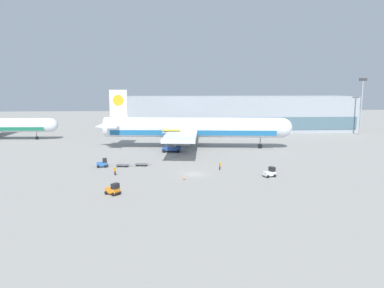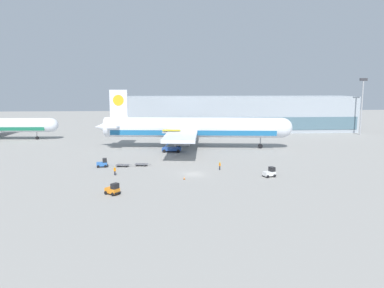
{
  "view_description": "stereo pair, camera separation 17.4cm",
  "coord_description": "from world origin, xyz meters",
  "px_view_note": "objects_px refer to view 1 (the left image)",
  "views": [
    {
      "loc": [
        -5.64,
        -75.51,
        18.13
      ],
      "look_at": [
        0.66,
        14.96,
        4.0
      ],
      "focal_mm": 35.0,
      "sensor_mm": 36.0,
      "label": 1
    },
    {
      "loc": [
        -5.47,
        -75.53,
        18.13
      ],
      "look_at": [
        0.66,
        14.96,
        4.0
      ],
      "focal_mm": 35.0,
      "sensor_mm": 36.0,
      "label": 2
    }
  ],
  "objects_px": {
    "baggage_tug_foreground": "(103,163)",
    "traffic_cone_near": "(184,178)",
    "airplane_main": "(190,128)",
    "ground_crew_near": "(115,170)",
    "baggage_tug_mid": "(270,173)",
    "baggage_dolly_lead": "(123,165)",
    "baggage_tug_far": "(113,189)",
    "light_mast": "(362,102)",
    "scissor_lift_loader": "(172,144)",
    "baggage_dolly_second": "(141,164)",
    "ground_crew_far": "(220,165)"
  },
  "relations": [
    {
      "from": "airplane_main",
      "to": "baggage_tug_foreground",
      "type": "relative_size",
      "value": 22.26
    },
    {
      "from": "scissor_lift_loader",
      "to": "baggage_tug_far",
      "type": "distance_m",
      "value": 42.01
    },
    {
      "from": "ground_crew_near",
      "to": "baggage_tug_far",
      "type": "bearing_deg",
      "value": 129.43
    },
    {
      "from": "baggage_dolly_lead",
      "to": "baggage_dolly_second",
      "type": "distance_m",
      "value": 4.24
    },
    {
      "from": "light_mast",
      "to": "baggage_dolly_lead",
      "type": "bearing_deg",
      "value": -148.45
    },
    {
      "from": "baggage_tug_far",
      "to": "scissor_lift_loader",
      "type": "bearing_deg",
      "value": 113.13
    },
    {
      "from": "scissor_lift_loader",
      "to": "airplane_main",
      "type": "bearing_deg",
      "value": 55.1
    },
    {
      "from": "airplane_main",
      "to": "baggage_tug_far",
      "type": "relative_size",
      "value": 20.73
    },
    {
      "from": "scissor_lift_loader",
      "to": "baggage_dolly_lead",
      "type": "bearing_deg",
      "value": -115.29
    },
    {
      "from": "airplane_main",
      "to": "light_mast",
      "type": "bearing_deg",
      "value": 27.49
    },
    {
      "from": "baggage_tug_far",
      "to": "baggage_tug_foreground",
      "type": "bearing_deg",
      "value": 141.25
    },
    {
      "from": "baggage_dolly_second",
      "to": "baggage_tug_foreground",
      "type": "bearing_deg",
      "value": -167.79
    },
    {
      "from": "scissor_lift_loader",
      "to": "baggage_tug_mid",
      "type": "height_order",
      "value": "scissor_lift_loader"
    },
    {
      "from": "light_mast",
      "to": "baggage_tug_mid",
      "type": "relative_size",
      "value": 7.56
    },
    {
      "from": "baggage_tug_mid",
      "to": "ground_crew_near",
      "type": "xyz_separation_m",
      "value": [
        -31.32,
        3.48,
        0.18
      ]
    },
    {
      "from": "baggage_tug_far",
      "to": "traffic_cone_near",
      "type": "height_order",
      "value": "baggage_tug_far"
    },
    {
      "from": "baggage_tug_far",
      "to": "ground_crew_far",
      "type": "height_order",
      "value": "baggage_tug_far"
    },
    {
      "from": "baggage_dolly_lead",
      "to": "ground_crew_near",
      "type": "bearing_deg",
      "value": -86.65
    },
    {
      "from": "light_mast",
      "to": "baggage_dolly_lead",
      "type": "xyz_separation_m",
      "value": [
        -82.29,
        -50.52,
        -11.87
      ]
    },
    {
      "from": "ground_crew_far",
      "to": "scissor_lift_loader",
      "type": "bearing_deg",
      "value": 176.17
    },
    {
      "from": "baggage_tug_foreground",
      "to": "traffic_cone_near",
      "type": "distance_m",
      "value": 21.78
    },
    {
      "from": "baggage_dolly_lead",
      "to": "traffic_cone_near",
      "type": "relative_size",
      "value": 5.72
    },
    {
      "from": "baggage_dolly_lead",
      "to": "traffic_cone_near",
      "type": "xyz_separation_m",
      "value": [
        13.41,
        -12.58,
        -0.07
      ]
    },
    {
      "from": "light_mast",
      "to": "baggage_tug_foreground",
      "type": "height_order",
      "value": "light_mast"
    },
    {
      "from": "ground_crew_near",
      "to": "ground_crew_far",
      "type": "xyz_separation_m",
      "value": [
        22.14,
        3.34,
        0.02
      ]
    },
    {
      "from": "baggage_tug_mid",
      "to": "ground_crew_far",
      "type": "relative_size",
      "value": 1.53
    },
    {
      "from": "baggage_tug_far",
      "to": "ground_crew_near",
      "type": "bearing_deg",
      "value": 133.96
    },
    {
      "from": "airplane_main",
      "to": "baggage_dolly_lead",
      "type": "relative_size",
      "value": 15.38
    },
    {
      "from": "light_mast",
      "to": "baggage_dolly_second",
      "type": "xyz_separation_m",
      "value": [
        -78.09,
        -49.93,
        -11.87
      ]
    },
    {
      "from": "light_mast",
      "to": "scissor_lift_loader",
      "type": "relative_size",
      "value": 3.43
    },
    {
      "from": "baggage_tug_mid",
      "to": "baggage_dolly_lead",
      "type": "relative_size",
      "value": 0.73
    },
    {
      "from": "light_mast",
      "to": "baggage_tug_far",
      "type": "xyz_separation_m",
      "value": [
        -81.35,
        -72.58,
        -11.38
      ]
    },
    {
      "from": "baggage_tug_mid",
      "to": "ground_crew_far",
      "type": "height_order",
      "value": "baggage_tug_mid"
    },
    {
      "from": "airplane_main",
      "to": "ground_crew_near",
      "type": "bearing_deg",
      "value": -111.75
    },
    {
      "from": "ground_crew_far",
      "to": "traffic_cone_near",
      "type": "height_order",
      "value": "ground_crew_far"
    },
    {
      "from": "scissor_lift_loader",
      "to": "baggage_tug_mid",
      "type": "distance_m",
      "value": 35.94
    },
    {
      "from": "light_mast",
      "to": "baggage_tug_far",
      "type": "relative_size",
      "value": 7.48
    },
    {
      "from": "light_mast",
      "to": "baggage_tug_far",
      "type": "distance_m",
      "value": 109.61
    },
    {
      "from": "ground_crew_near",
      "to": "ground_crew_far",
      "type": "relative_size",
      "value": 0.98
    },
    {
      "from": "baggage_tug_far",
      "to": "baggage_dolly_second",
      "type": "bearing_deg",
      "value": 119.35
    },
    {
      "from": "baggage_dolly_lead",
      "to": "baggage_tug_foreground",
      "type": "bearing_deg",
      "value": -171.16
    },
    {
      "from": "ground_crew_far",
      "to": "traffic_cone_near",
      "type": "distance_m",
      "value": 11.23
    },
    {
      "from": "baggage_dolly_second",
      "to": "ground_crew_far",
      "type": "distance_m",
      "value": 18.17
    },
    {
      "from": "baggage_dolly_second",
      "to": "traffic_cone_near",
      "type": "xyz_separation_m",
      "value": [
        9.21,
        -13.18,
        -0.07
      ]
    },
    {
      "from": "baggage_tug_mid",
      "to": "baggage_dolly_second",
      "type": "xyz_separation_m",
      "value": [
        -26.5,
        12.26,
        -0.49
      ]
    },
    {
      "from": "airplane_main",
      "to": "ground_crew_near",
      "type": "height_order",
      "value": "airplane_main"
    },
    {
      "from": "baggage_tug_far",
      "to": "baggage_dolly_second",
      "type": "height_order",
      "value": "baggage_tug_far"
    },
    {
      "from": "baggage_tug_foreground",
      "to": "baggage_tug_far",
      "type": "distance_m",
      "value": 22.61
    },
    {
      "from": "ground_crew_near",
      "to": "traffic_cone_near",
      "type": "xyz_separation_m",
      "value": [
        14.03,
        -4.4,
        -0.73
      ]
    },
    {
      "from": "baggage_tug_far",
      "to": "traffic_cone_near",
      "type": "bearing_deg",
      "value": 74.77
    }
  ]
}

